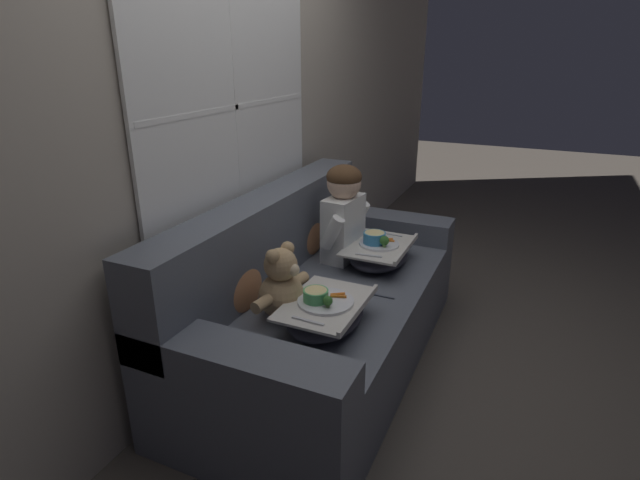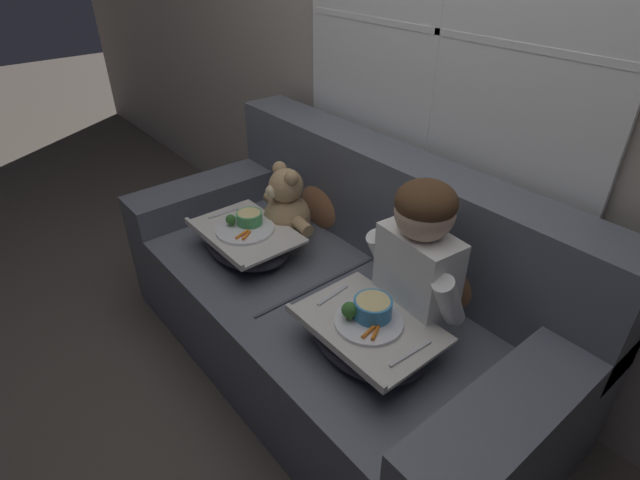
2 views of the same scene
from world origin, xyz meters
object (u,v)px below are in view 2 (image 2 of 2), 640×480
Objects in this scene: throw_pillow_behind_child at (455,264)px; lap_tray_teddy at (246,241)px; lap_tray_child at (368,334)px; teddy_bear at (286,209)px; throw_pillow_behind_teddy at (325,192)px; couch at (341,299)px; child_figure at (420,252)px.

lap_tray_teddy is (-0.74, -0.43, -0.09)m from throw_pillow_behind_child.
teddy_bear is at bearing 164.01° from lap_tray_child.
teddy_bear is at bearing -90.17° from throw_pillow_behind_teddy.
couch is at bearing -30.83° from throw_pillow_behind_teddy.
child_figure is 0.81m from lap_tray_teddy.
couch is at bearing 150.06° from lap_tray_child.
throw_pillow_behind_teddy reaches higher than lap_tray_teddy.
throw_pillow_behind_teddy reaches higher than lap_tray_child.
teddy_bear is 0.82× the size of lap_tray_child.
couch is 4.20× the size of lap_tray_child.
teddy_bear reaches higher than lap_tray_child.
child_figure is 1.21× the size of lap_tray_child.
lap_tray_teddy is (-0.00, -0.43, -0.09)m from throw_pillow_behind_teddy.
lap_tray_teddy is (-0.00, -0.21, -0.08)m from teddy_bear.
couch is at bearing -149.17° from throw_pillow_behind_child.
child_figure is at bearing 0.29° from teddy_bear.
couch is 0.47m from lap_tray_child.
teddy_bear is (-0.74, -0.00, -0.16)m from child_figure.
throw_pillow_behind_child is 0.74× the size of lap_tray_teddy.
couch reaches higher than throw_pillow_behind_child.
couch is at bearing -179.50° from child_figure.
throw_pillow_behind_teddy is 0.94× the size of teddy_bear.
lap_tray_child is at bearing -15.99° from teddy_bear.
child_figure is at bearing 16.22° from lap_tray_teddy.
throw_pillow_behind_teddy is at bearing 149.17° from couch.
child_figure is at bearing -90.03° from throw_pillow_behind_child.
lap_tray_child is (-0.00, -0.43, -0.09)m from throw_pillow_behind_child.
couch is at bearing 29.78° from lap_tray_teddy.
child_figure is 0.76m from teddy_bear.
lap_tray_child is (0.74, -0.21, -0.08)m from teddy_bear.
lap_tray_child is (0.74, -0.43, -0.09)m from throw_pillow_behind_teddy.
teddy_bear is at bearing -163.36° from throw_pillow_behind_child.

